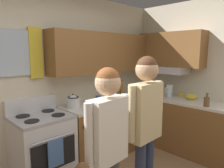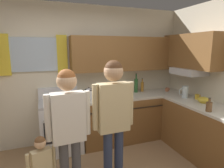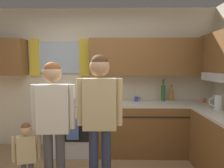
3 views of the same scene
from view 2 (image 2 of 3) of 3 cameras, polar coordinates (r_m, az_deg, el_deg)
back_wall_unit at (r=3.63m, az=-11.84°, el=4.86°), size 4.60×0.42×2.60m
kitchen_counter_run at (r=3.76m, az=13.63°, el=-10.76°), size 2.14×2.04×0.90m
stove_oven at (r=3.56m, az=-15.08°, el=-11.74°), size 0.70×0.67×1.10m
bottle_oil_amber at (r=4.07m, az=9.05°, el=-0.71°), size 0.06×0.06×0.29m
bottle_squat_brown at (r=3.10m, az=27.12°, el=-6.01°), size 0.08×0.08×0.21m
bottle_wine_green at (r=3.98m, az=7.23°, el=-0.31°), size 0.08×0.08×0.39m
cup_terracotta at (r=4.21m, az=16.22°, el=-1.59°), size 0.11×0.07×0.08m
mug_mustard_yellow at (r=3.76m, az=24.25°, el=-3.47°), size 0.12×0.08×0.09m
mug_cobalt_blue at (r=3.76m, az=0.88°, el=-2.56°), size 0.11×0.07×0.08m
stovetop_kettle at (r=3.52m, az=-6.89°, el=-2.67°), size 0.27×0.20×0.21m
water_pitcher at (r=3.76m, az=21.00°, el=-2.21°), size 0.19×0.11×0.22m
mixing_bowl at (r=3.56m, az=25.82°, el=-4.35°), size 0.20×0.20×0.10m
adult_holding_child at (r=2.18m, az=-12.91°, el=-11.17°), size 0.50×0.22×1.59m
adult_in_plaid at (r=2.29m, az=0.44°, el=-8.47°), size 0.52×0.23×1.67m
small_child at (r=2.33m, az=-20.30°, el=-22.13°), size 0.30×0.14×0.91m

